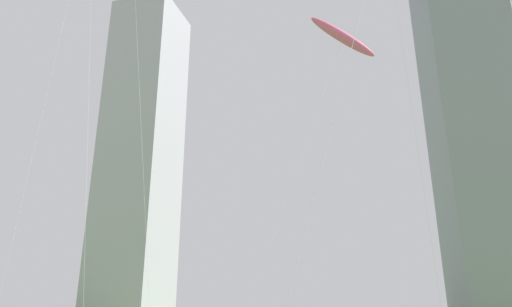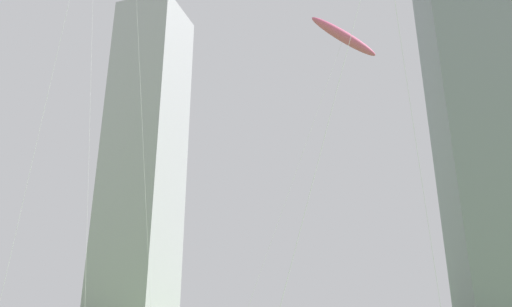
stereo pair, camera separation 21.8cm
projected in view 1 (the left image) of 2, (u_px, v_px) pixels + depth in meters
The scene contains 3 objects.
kite_flying_4 at pixel (343, 37), 30.18m from camera, with size 8.29×5.88×20.15m.
distant_highrise_0 at pixel (471, 99), 105.77m from camera, with size 17.71×15.34×96.13m, color gray.
distant_highrise_1 at pixel (141, 150), 151.60m from camera, with size 20.23×20.89×104.57m, color #A8A8AD.
Camera 1 is at (5.75, -12.80, 1.87)m, focal length 32.87 mm.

